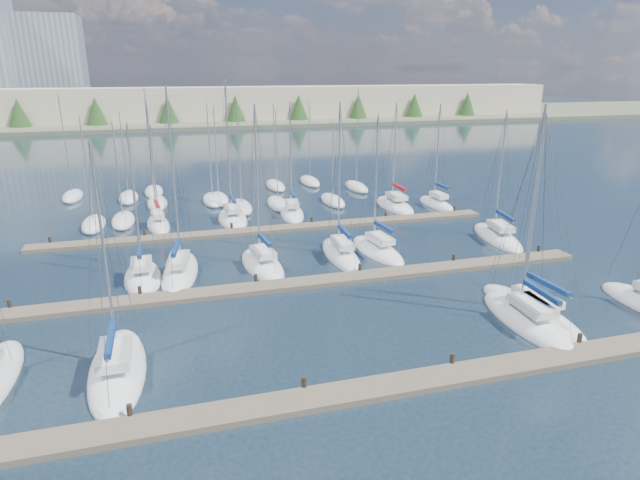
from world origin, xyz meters
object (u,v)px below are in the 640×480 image
object	(u,v)px
sailboat_i	(180,272)
sailboat_e	(526,320)
sailboat_o	(233,219)
sailboat_h	(143,277)
sailboat_p	(292,213)
sailboat_k	(341,254)
sailboat_n	(158,224)
sailboat_r	(437,204)
sailboat_j	(262,264)
sailboat_q	(395,205)
sailboat_f	(530,311)
sailboat_m	(497,237)
sailboat_b	(118,370)
sailboat_l	(377,250)

from	to	relation	value
sailboat_i	sailboat_e	bearing A→B (deg)	-26.95
sailboat_o	sailboat_h	distance (m)	16.78
sailboat_p	sailboat_k	bearing A→B (deg)	-78.02
sailboat_n	sailboat_e	size ratio (longest dim) A/B	0.92
sailboat_e	sailboat_r	world-z (taller)	sailboat_e
sailboat_e	sailboat_r	size ratio (longest dim) A/B	1.15
sailboat_j	sailboat_q	bearing A→B (deg)	34.54
sailboat_f	sailboat_j	bearing A→B (deg)	135.67
sailboat_f	sailboat_m	world-z (taller)	sailboat_f
sailboat_h	sailboat_j	world-z (taller)	sailboat_j
sailboat_e	sailboat_m	xyz separation A→B (m)	(8.21, 15.40, -0.01)
sailboat_f	sailboat_k	xyz separation A→B (m)	(-8.26, 13.79, 0.01)
sailboat_b	sailboat_p	bearing A→B (deg)	60.23
sailboat_j	sailboat_i	bearing A→B (deg)	174.57
sailboat_q	sailboat_k	bearing A→B (deg)	-126.26
sailboat_m	sailboat_f	bearing A→B (deg)	-106.44
sailboat_j	sailboat_n	distance (m)	16.19
sailboat_q	sailboat_m	bearing A→B (deg)	-70.94
sailboat_n	sailboat_l	bearing A→B (deg)	-41.88
sailboat_b	sailboat_l	bearing A→B (deg)	34.72
sailboat_p	sailboat_q	distance (m)	12.03
sailboat_h	sailboat_j	size ratio (longest dim) A/B	0.91
sailboat_p	sailboat_m	world-z (taller)	sailboat_p
sailboat_b	sailboat_r	xyz separation A→B (m)	(32.67, 27.24, 0.02)
sailboat_l	sailboat_m	xyz separation A→B (m)	(12.05, 0.42, -0.00)
sailboat_k	sailboat_h	bearing A→B (deg)	-174.48
sailboat_n	sailboat_o	bearing A→B (deg)	-4.27
sailboat_o	sailboat_f	world-z (taller)	sailboat_o
sailboat_o	sailboat_j	world-z (taller)	sailboat_o
sailboat_f	sailboat_i	world-z (taller)	sailboat_i
sailboat_p	sailboat_o	bearing A→B (deg)	-168.45
sailboat_q	sailboat_m	size ratio (longest dim) A/B	1.00
sailboat_h	sailboat_p	world-z (taller)	sailboat_p
sailboat_k	sailboat_n	bearing A→B (deg)	140.02
sailboat_r	sailboat_m	bearing A→B (deg)	-93.30
sailboat_f	sailboat_k	bearing A→B (deg)	118.05
sailboat_e	sailboat_r	distance (m)	29.53
sailboat_p	sailboat_i	world-z (taller)	sailboat_i
sailboat_j	sailboat_f	world-z (taller)	sailboat_j
sailboat_b	sailboat_q	size ratio (longest dim) A/B	1.03
sailboat_q	sailboat_r	distance (m)	4.90
sailboat_h	sailboat_k	distance (m)	15.80
sailboat_k	sailboat_i	size ratio (longest dim) A/B	0.91
sailboat_i	sailboat_m	bearing A→B (deg)	10.44
sailboat_e	sailboat_j	bearing A→B (deg)	137.64
sailboat_l	sailboat_k	bearing A→B (deg)	178.01
sailboat_h	sailboat_e	bearing A→B (deg)	-32.35
sailboat_h	sailboat_n	distance (m)	14.37
sailboat_p	sailboat_l	distance (m)	14.51
sailboat_f	sailboat_l	bearing A→B (deg)	106.40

